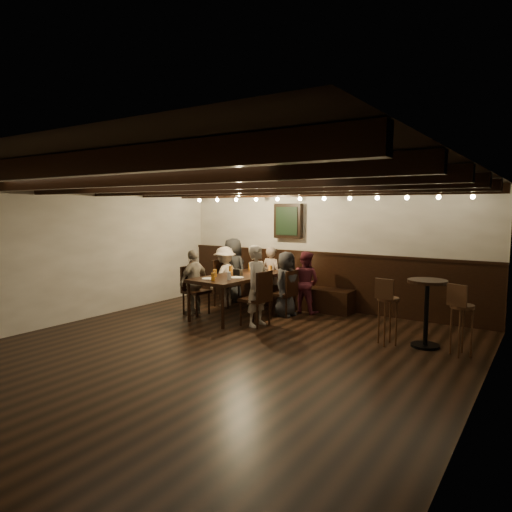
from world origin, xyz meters
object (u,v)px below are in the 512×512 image
Objects in this scene: chair_left_near at (226,292)px; person_bench_centre at (271,276)px; dining_table at (240,278)px; person_left_near at (225,276)px; person_right_near at (286,284)px; chair_right_far at (256,309)px; bar_stool_right at (461,329)px; high_top_table at (427,303)px; person_bench_right at (305,282)px; bar_stool_left at (387,320)px; person_left_far at (194,282)px; person_right_far at (257,286)px; chair_right_near at (284,302)px; chair_left_far at (196,299)px; person_bench_left at (233,270)px.

chair_left_near is 0.99m from person_bench_centre.
dining_table is 1.68× the size of person_left_near.
person_left_near is at bearing 90.00° from person_right_near.
chair_right_far is 3.24m from bar_stool_right.
person_bench_centre is 3.58m from high_top_table.
person_bench_right reaches higher than bar_stool_left.
person_left_far is 1.50m from person_right_far.
person_left_far is at bearing 121.51° from chair_right_near.
chair_right_near reaches higher than dining_table.
person_left_near is at bearing 90.00° from chair_right_near.
person_bench_centre is at bearing 26.57° from person_right_far.
chair_right_near is 0.73× the size of person_bench_right.
bar_stool_right reaches higher than chair_left_far.
person_bench_centre is at bearing 160.52° from high_top_table.
chair_right_far is (1.44, -0.08, 0.01)m from chair_left_far.
dining_table is 1.68× the size of person_left_far.
bar_stool_right is (3.20, 0.19, -0.32)m from person_right_far.
bar_stool_right is at bearing 94.44° from chair_left_far.
person_bench_right is 0.97× the size of person_left_far.
person_left_far is at bearing -1.90° from chair_left_near.
dining_table is 2.17× the size of chair_left_near.
person_bench_right is 2.67m from high_top_table.
person_bench_left is at bearing -173.74° from bar_stool_right.
chair_right_far reaches higher than chair_left_far.
person_left_far is at bearing -0.00° from person_left_near.
person_right_near is (1.47, -0.08, 0.32)m from chair_left_near.
chair_right_far is 0.95× the size of bar_stool_left.
bar_stool_left is (-0.50, -0.21, -0.28)m from high_top_table.
bar_stool_right is at bearing 94.41° from person_left_far.
person_left_near is at bearing 173.60° from bar_stool_left.
chair_right_far is at bearing 115.64° from person_bench_centre.
chair_right_far is 0.77× the size of person_left_far.
chair_right_far is 0.80× the size of person_bench_right.
person_right_far reaches higher than bar_stool_left.
bar_stool_right is at bearing 9.42° from bar_stool_left.
chair_left_near is 4.19m from high_top_table.
person_bench_right is 1.71m from person_left_near.
bar_stool_right is at bearing 83.40° from chair_left_near.
chair_right_near is 0.71× the size of person_right_near.
bar_stool_right is (4.70, 0.11, -0.24)m from person_left_far.
person_right_far is (1.42, -0.98, 0.40)m from chair_left_near.
person_right_near is (-0.17, -0.44, 0.01)m from person_bench_right.
bar_stool_left is at bearing -83.30° from person_right_far.
dining_table is 2.39× the size of chair_right_near.
person_right_far is (-0.02, -0.90, 0.43)m from chair_right_near.
high_top_table is (4.17, 0.27, 0.37)m from chair_left_far.
chair_right_near is at bearing 0.12° from chair_right_far.
dining_table is 2.09× the size of high_top_table.
chair_right_near is 1.51m from person_left_near.
high_top_table is (2.70, 0.35, -0.05)m from person_right_far.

